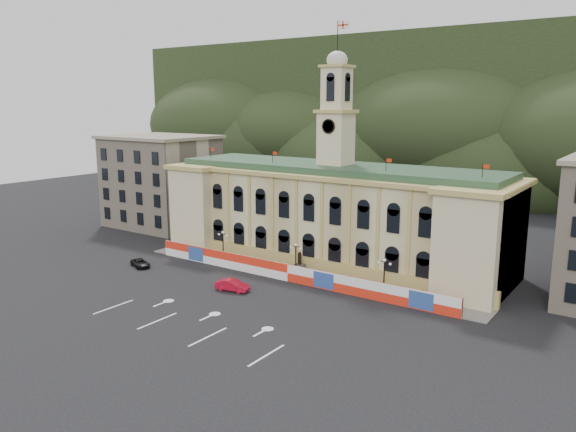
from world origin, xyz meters
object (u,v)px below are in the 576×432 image
Objects in this scene: red_sedan at (232,285)px; black_suv at (140,263)px; lamp_center at (296,257)px; statue at (300,268)px.

red_sedan is 1.04× the size of black_suv.
lamp_center is 24.89m from black_suv.
lamp_center is 1.04× the size of red_sedan.
statue is 0.78× the size of black_suv.
black_suv is at bearing 78.22° from red_sedan.
black_suv is at bearing -155.96° from statue.
red_sedan reaches higher than black_suv.
red_sedan is at bearing -70.33° from black_suv.
statue is at bearing 90.00° from lamp_center.
black_suv is (-19.17, 0.47, -0.18)m from red_sedan.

